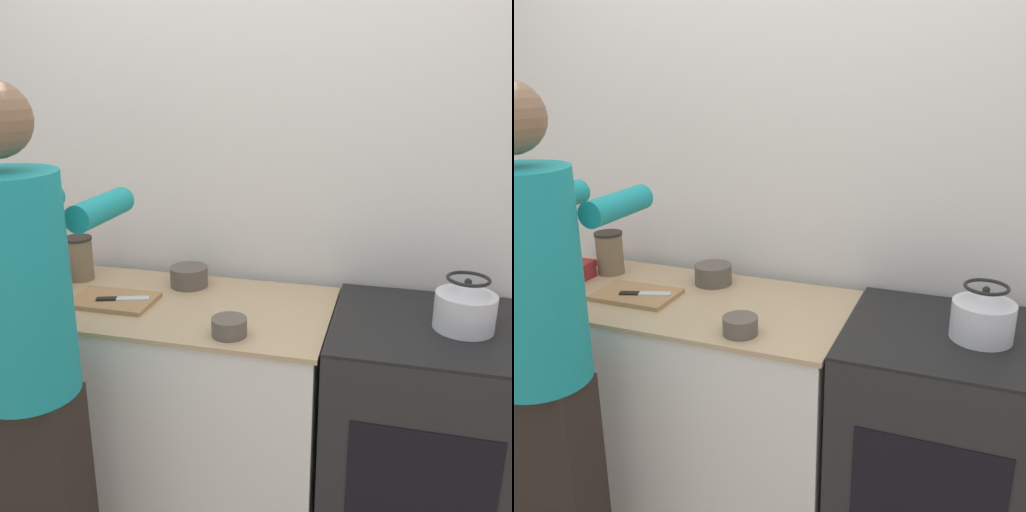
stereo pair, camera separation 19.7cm
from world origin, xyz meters
The scene contains 11 objects.
wall_back centered at (0.00, 0.71, 1.30)m, with size 8.00×0.05×2.60m.
counter centered at (-0.35, 0.31, 0.45)m, with size 1.40×0.65×0.91m.
oven centered at (0.70, 0.32, 0.46)m, with size 0.67×0.65×0.92m.
person centered at (-0.50, -0.25, 0.96)m, with size 0.36×0.60×1.75m.
cutting_board centered at (-0.49, 0.26, 0.91)m, with size 0.32×0.21×0.02m.
knife centered at (-0.45, 0.25, 0.93)m, with size 0.20×0.09×0.01m.
kettle centered at (0.81, 0.31, 1.00)m, with size 0.20×0.20×0.19m.
bowl_prep centered at (0.04, 0.09, 0.94)m, with size 0.12×0.12×0.06m.
bowl_mixing centered at (-0.27, 0.50, 0.95)m, with size 0.16×0.16×0.08m.
canister_jar centered at (-0.75, 0.46, 1.00)m, with size 0.12×0.12×0.19m.
book_stack centered at (-0.87, 0.28, 0.94)m, with size 0.18×0.28×0.07m.
Camera 1 is at (0.56, -1.60, 1.76)m, focal length 40.00 mm.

